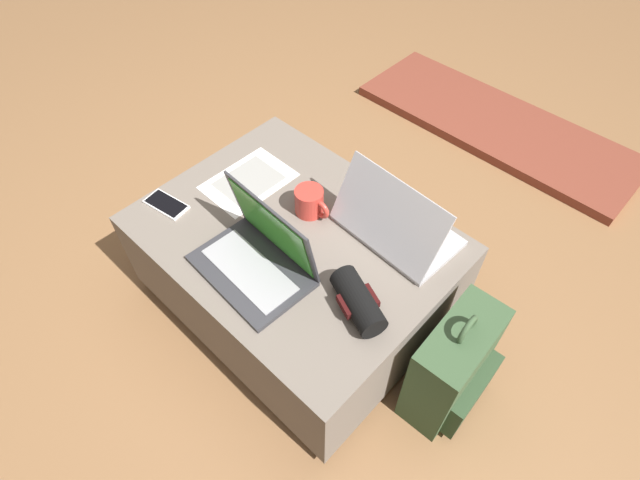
{
  "coord_description": "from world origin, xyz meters",
  "views": [
    {
      "loc": [
        0.77,
        -0.69,
        1.6
      ],
      "look_at": [
        0.13,
        -0.01,
        0.47
      ],
      "focal_mm": 28.0,
      "sensor_mm": 36.0,
      "label": 1
    }
  ],
  "objects_px": {
    "coffee_mug": "(310,202)",
    "backpack": "(453,368)",
    "cell_phone": "(166,204)",
    "laptop_far": "(394,225)",
    "wrist_brace": "(358,301)",
    "paper_sheet": "(249,181)",
    "laptop_near": "(258,256)"
  },
  "relations": [
    {
      "from": "cell_phone",
      "to": "coffee_mug",
      "type": "bearing_deg",
      "value": 120.78
    },
    {
      "from": "laptop_far",
      "to": "paper_sheet",
      "type": "relative_size",
      "value": 1.29
    },
    {
      "from": "cell_phone",
      "to": "wrist_brace",
      "type": "height_order",
      "value": "wrist_brace"
    },
    {
      "from": "laptop_near",
      "to": "wrist_brace",
      "type": "bearing_deg",
      "value": 19.04
    },
    {
      "from": "backpack",
      "to": "coffee_mug",
      "type": "bearing_deg",
      "value": 84.44
    },
    {
      "from": "wrist_brace",
      "to": "coffee_mug",
      "type": "distance_m",
      "value": 0.4
    },
    {
      "from": "laptop_far",
      "to": "wrist_brace",
      "type": "height_order",
      "value": "laptop_far"
    },
    {
      "from": "cell_phone",
      "to": "wrist_brace",
      "type": "xyz_separation_m",
      "value": [
        0.72,
        0.13,
        0.04
      ]
    },
    {
      "from": "laptop_far",
      "to": "coffee_mug",
      "type": "bearing_deg",
      "value": 25.66
    },
    {
      "from": "paper_sheet",
      "to": "laptop_far",
      "type": "bearing_deg",
      "value": 17.11
    },
    {
      "from": "paper_sheet",
      "to": "coffee_mug",
      "type": "bearing_deg",
      "value": 10.54
    },
    {
      "from": "cell_phone",
      "to": "wrist_brace",
      "type": "distance_m",
      "value": 0.74
    },
    {
      "from": "laptop_near",
      "to": "wrist_brace",
      "type": "relative_size",
      "value": 1.7
    },
    {
      "from": "cell_phone",
      "to": "coffee_mug",
      "type": "xyz_separation_m",
      "value": [
        0.37,
        0.31,
        0.04
      ]
    },
    {
      "from": "laptop_far",
      "to": "wrist_brace",
      "type": "bearing_deg",
      "value": 112.04
    },
    {
      "from": "laptop_near",
      "to": "laptop_far",
      "type": "height_order",
      "value": "laptop_near"
    },
    {
      "from": "cell_phone",
      "to": "coffee_mug",
      "type": "height_order",
      "value": "coffee_mug"
    },
    {
      "from": "laptop_near",
      "to": "laptop_far",
      "type": "distance_m",
      "value": 0.43
    },
    {
      "from": "backpack",
      "to": "coffee_mug",
      "type": "relative_size",
      "value": 3.46
    },
    {
      "from": "wrist_brace",
      "to": "laptop_far",
      "type": "bearing_deg",
      "value": 108.84
    },
    {
      "from": "cell_phone",
      "to": "backpack",
      "type": "xyz_separation_m",
      "value": [
        1.0,
        0.28,
        -0.21
      ]
    },
    {
      "from": "backpack",
      "to": "laptop_near",
      "type": "bearing_deg",
      "value": 109.06
    },
    {
      "from": "backpack",
      "to": "paper_sheet",
      "type": "height_order",
      "value": "backpack"
    },
    {
      "from": "wrist_brace",
      "to": "laptop_near",
      "type": "bearing_deg",
      "value": -164.1
    },
    {
      "from": "laptop_far",
      "to": "paper_sheet",
      "type": "height_order",
      "value": "laptop_far"
    },
    {
      "from": "coffee_mug",
      "to": "backpack",
      "type": "bearing_deg",
      "value": -2.85
    },
    {
      "from": "laptop_near",
      "to": "wrist_brace",
      "type": "distance_m",
      "value": 0.32
    },
    {
      "from": "cell_phone",
      "to": "backpack",
      "type": "bearing_deg",
      "value": 96.29
    },
    {
      "from": "backpack",
      "to": "wrist_brace",
      "type": "relative_size",
      "value": 2.15
    },
    {
      "from": "laptop_far",
      "to": "cell_phone",
      "type": "relative_size",
      "value": 2.42
    },
    {
      "from": "laptop_near",
      "to": "cell_phone",
      "type": "bearing_deg",
      "value": -170.68
    },
    {
      "from": "laptop_far",
      "to": "paper_sheet",
      "type": "distance_m",
      "value": 0.54
    }
  ]
}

